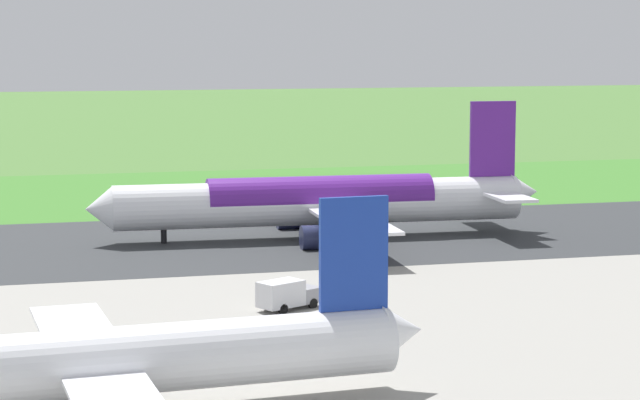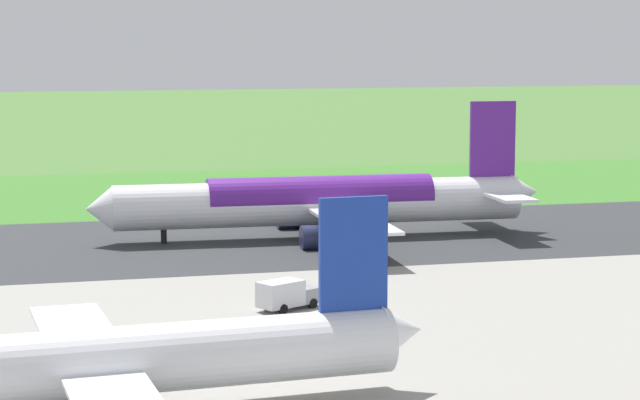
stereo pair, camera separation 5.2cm
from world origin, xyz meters
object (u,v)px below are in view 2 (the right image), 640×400
object	(u,v)px
airliner_main	(323,201)
traffic_cone_orange	(121,204)
airliner_parked_mid	(88,362)
no_stopping_sign	(144,194)
service_truck_fuel	(287,294)

from	to	relation	value
airliner_main	traffic_cone_orange	size ratio (longest dim) A/B	98.36
airliner_parked_mid	no_stopping_sign	world-z (taller)	airliner_parked_mid
traffic_cone_orange	airliner_parked_mid	bearing A→B (deg)	83.37
service_truck_fuel	no_stopping_sign	size ratio (longest dim) A/B	2.49
no_stopping_sign	airliner_main	bearing A→B (deg)	116.28
no_stopping_sign	traffic_cone_orange	bearing A→B (deg)	15.45
airliner_parked_mid	traffic_cone_orange	distance (m)	97.40
airliner_main	no_stopping_sign	distance (m)	38.39
no_stopping_sign	traffic_cone_orange	xyz separation A→B (m)	(3.40, 0.94, -1.20)
airliner_main	traffic_cone_orange	distance (m)	39.31
airliner_main	airliner_parked_mid	xyz separation A→B (m)	(31.58, 63.30, -0.76)
airliner_parked_mid	no_stopping_sign	xyz separation A→B (m)	(-14.63, -97.63, -2.12)
airliner_parked_mid	traffic_cone_orange	size ratio (longest dim) A/B	82.06
service_truck_fuel	airliner_main	bearing A→B (deg)	-109.35
airliner_main	no_stopping_sign	bearing A→B (deg)	-63.72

